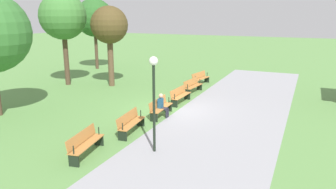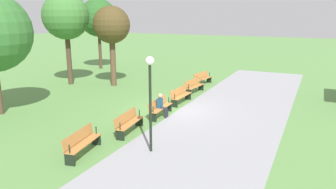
{
  "view_description": "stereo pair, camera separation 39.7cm",
  "coord_description": "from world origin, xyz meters",
  "px_view_note": "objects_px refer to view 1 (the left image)",
  "views": [
    {
      "loc": [
        15.25,
        6.54,
        5.04
      ],
      "look_at": [
        0.0,
        -0.26,
        0.8
      ],
      "focal_mm": 34.11,
      "sensor_mm": 36.0,
      "label": 1
    },
    {
      "loc": [
        15.08,
        6.9,
        5.04
      ],
      "look_at": [
        0.0,
        -0.26,
        0.8
      ],
      "focal_mm": 34.11,
      "sensor_mm": 36.0,
      "label": 2
    }
  ],
  "objects_px": {
    "tree_1": "(95,18)",
    "bench_0": "(200,78)",
    "bench_2": "(180,95)",
    "tree_0": "(109,26)",
    "bench_4": "(130,122)",
    "lamp_post": "(154,86)",
    "person_seated": "(162,105)",
    "tree_4": "(63,17)",
    "bench_3": "(160,107)",
    "bench_5": "(85,143)",
    "bench_1": "(193,86)"
  },
  "relations": [
    {
      "from": "tree_4",
      "to": "lamp_post",
      "type": "xyz_separation_m",
      "value": [
        7.92,
        10.99,
        -2.3
      ]
    },
    {
      "from": "bench_4",
      "to": "tree_0",
      "type": "height_order",
      "value": "tree_0"
    },
    {
      "from": "bench_0",
      "to": "bench_4",
      "type": "distance_m",
      "value": 10.59
    },
    {
      "from": "bench_2",
      "to": "person_seated",
      "type": "distance_m",
      "value": 2.74
    },
    {
      "from": "bench_1",
      "to": "person_seated",
      "type": "height_order",
      "value": "person_seated"
    },
    {
      "from": "tree_1",
      "to": "bench_0",
      "type": "bearing_deg",
      "value": 76.62
    },
    {
      "from": "bench_2",
      "to": "bench_5",
      "type": "bearing_deg",
      "value": -1.89
    },
    {
      "from": "bench_3",
      "to": "tree_1",
      "type": "bearing_deg",
      "value": -134.24
    },
    {
      "from": "bench_0",
      "to": "lamp_post",
      "type": "relative_size",
      "value": 0.57
    },
    {
      "from": "person_seated",
      "to": "tree_1",
      "type": "bearing_deg",
      "value": -134.1
    },
    {
      "from": "bench_4",
      "to": "tree_1",
      "type": "height_order",
      "value": "tree_1"
    },
    {
      "from": "tree_1",
      "to": "lamp_post",
      "type": "distance_m",
      "value": 19.76
    },
    {
      "from": "lamp_post",
      "to": "bench_3",
      "type": "bearing_deg",
      "value": -157.59
    },
    {
      "from": "bench_3",
      "to": "lamp_post",
      "type": "relative_size",
      "value": 0.56
    },
    {
      "from": "person_seated",
      "to": "lamp_post",
      "type": "bearing_deg",
      "value": 19.05
    },
    {
      "from": "lamp_post",
      "to": "bench_2",
      "type": "bearing_deg",
      "value": -166.14
    },
    {
      "from": "bench_3",
      "to": "tree_0",
      "type": "xyz_separation_m",
      "value": [
        -4.94,
        -6.21,
        3.73
      ]
    },
    {
      "from": "person_seated",
      "to": "tree_4",
      "type": "distance_m",
      "value": 11.15
    },
    {
      "from": "bench_4",
      "to": "tree_1",
      "type": "xyz_separation_m",
      "value": [
        -13.22,
        -11.42,
        4.18
      ]
    },
    {
      "from": "bench_5",
      "to": "bench_2",
      "type": "bearing_deg",
      "value": 166.69
    },
    {
      "from": "tree_0",
      "to": "bench_4",
      "type": "bearing_deg",
      "value": 38.5
    },
    {
      "from": "bench_1",
      "to": "tree_1",
      "type": "distance_m",
      "value": 13.25
    },
    {
      "from": "tree_1",
      "to": "tree_0",
      "type": "bearing_deg",
      "value": 43.73
    },
    {
      "from": "bench_5",
      "to": "tree_0",
      "type": "height_order",
      "value": "tree_0"
    },
    {
      "from": "bench_1",
      "to": "lamp_post",
      "type": "bearing_deg",
      "value": 16.76
    },
    {
      "from": "tree_0",
      "to": "lamp_post",
      "type": "relative_size",
      "value": 1.56
    },
    {
      "from": "tree_0",
      "to": "tree_4",
      "type": "xyz_separation_m",
      "value": [
        0.97,
        -3.15,
        0.62
      ]
    },
    {
      "from": "bench_0",
      "to": "tree_4",
      "type": "relative_size",
      "value": 0.31
    },
    {
      "from": "bench_0",
      "to": "bench_1",
      "type": "relative_size",
      "value": 1.01
    },
    {
      "from": "tree_0",
      "to": "tree_1",
      "type": "distance_m",
      "value": 7.8
    },
    {
      "from": "bench_2",
      "to": "tree_1",
      "type": "distance_m",
      "value": 14.65
    },
    {
      "from": "bench_2",
      "to": "tree_0",
      "type": "distance_m",
      "value": 7.6
    },
    {
      "from": "bench_3",
      "to": "tree_1",
      "type": "distance_m",
      "value": 16.24
    },
    {
      "from": "tree_1",
      "to": "person_seated",
      "type": "bearing_deg",
      "value": 47.8
    },
    {
      "from": "person_seated",
      "to": "tree_4",
      "type": "height_order",
      "value": "tree_4"
    },
    {
      "from": "bench_5",
      "to": "tree_0",
      "type": "relative_size",
      "value": 0.36
    },
    {
      "from": "bench_0",
      "to": "tree_1",
      "type": "height_order",
      "value": "tree_1"
    },
    {
      "from": "tree_0",
      "to": "tree_1",
      "type": "relative_size",
      "value": 0.87
    },
    {
      "from": "bench_4",
      "to": "tree_4",
      "type": "xyz_separation_m",
      "value": [
        -6.61,
        -9.18,
        4.35
      ]
    },
    {
      "from": "tree_4",
      "to": "bench_4",
      "type": "bearing_deg",
      "value": 54.24
    },
    {
      "from": "bench_4",
      "to": "tree_0",
      "type": "distance_m",
      "value": 10.39
    },
    {
      "from": "person_seated",
      "to": "tree_0",
      "type": "bearing_deg",
      "value": -130.18
    },
    {
      "from": "bench_5",
      "to": "lamp_post",
      "type": "height_order",
      "value": "lamp_post"
    },
    {
      "from": "bench_5",
      "to": "lamp_post",
      "type": "xyz_separation_m",
      "value": [
        -1.32,
        2.16,
        2.06
      ]
    },
    {
      "from": "bench_1",
      "to": "tree_4",
      "type": "distance_m",
      "value": 10.25
    },
    {
      "from": "bench_2",
      "to": "lamp_post",
      "type": "relative_size",
      "value": 0.56
    },
    {
      "from": "tree_1",
      "to": "bench_3",
      "type": "bearing_deg",
      "value": 47.66
    },
    {
      "from": "bench_0",
      "to": "tree_0",
      "type": "bearing_deg",
      "value": -52.68
    },
    {
      "from": "bench_3",
      "to": "bench_1",
      "type": "bearing_deg",
      "value": 179.99
    },
    {
      "from": "bench_1",
      "to": "tree_0",
      "type": "height_order",
      "value": "tree_0"
    }
  ]
}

